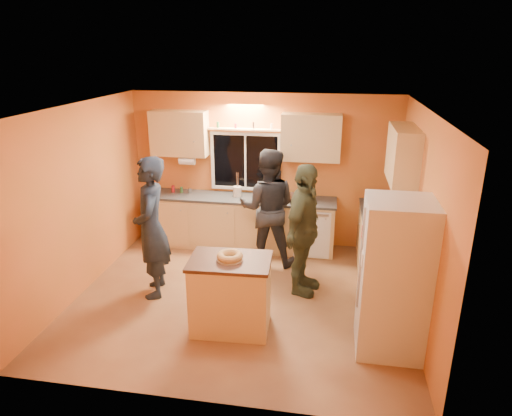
% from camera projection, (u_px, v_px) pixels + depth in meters
% --- Properties ---
extents(ground, '(4.50, 4.50, 0.00)m').
position_uv_depth(ground, '(241.00, 297.00, 6.36)').
color(ground, brown).
rests_on(ground, ground).
extents(room_shell, '(4.54, 4.04, 2.61)m').
position_uv_depth(room_shell, '(254.00, 178.00, 6.18)').
color(room_shell, orange).
rests_on(room_shell, ground).
extents(back_counter, '(4.23, 0.62, 0.90)m').
position_uv_depth(back_counter, '(261.00, 223.00, 7.78)').
color(back_counter, tan).
rests_on(back_counter, ground).
extents(right_counter, '(0.62, 1.84, 0.90)m').
position_uv_depth(right_counter, '(384.00, 263.00, 6.37)').
color(right_counter, tan).
rests_on(right_counter, ground).
extents(refrigerator, '(0.72, 0.70, 1.80)m').
position_uv_depth(refrigerator, '(394.00, 278.00, 5.02)').
color(refrigerator, silver).
rests_on(refrigerator, ground).
extents(island, '(1.00, 0.70, 0.93)m').
position_uv_depth(island, '(231.00, 294.00, 5.52)').
color(island, tan).
rests_on(island, ground).
extents(bundt_pastry, '(0.31, 0.31, 0.09)m').
position_uv_depth(bundt_pastry, '(230.00, 256.00, 5.35)').
color(bundt_pastry, '#B77F4B').
rests_on(bundt_pastry, island).
extents(person_left, '(0.65, 0.82, 1.97)m').
position_uv_depth(person_left, '(151.00, 228.00, 6.17)').
color(person_left, black).
rests_on(person_left, ground).
extents(person_center, '(0.94, 0.75, 1.87)m').
position_uv_depth(person_center, '(268.00, 208.00, 7.08)').
color(person_center, black).
rests_on(person_center, ground).
extents(person_right, '(0.71, 1.17, 1.86)m').
position_uv_depth(person_right, '(303.00, 230.00, 6.22)').
color(person_right, '#343723').
rests_on(person_right, ground).
extents(mixing_bowl, '(0.44, 0.44, 0.09)m').
position_uv_depth(mixing_bowl, '(296.00, 198.00, 7.50)').
color(mixing_bowl, '#311D10').
rests_on(mixing_bowl, back_counter).
extents(utensil_crock, '(0.14, 0.14, 0.17)m').
position_uv_depth(utensil_crock, '(237.00, 191.00, 7.71)').
color(utensil_crock, beige).
rests_on(utensil_crock, back_counter).
extents(potted_plant, '(0.30, 0.28, 0.30)m').
position_uv_depth(potted_plant, '(384.00, 222.00, 6.20)').
color(potted_plant, gray).
rests_on(potted_plant, right_counter).
extents(red_box, '(0.18, 0.14, 0.07)m').
position_uv_depth(red_box, '(385.00, 216.00, 6.74)').
color(red_box, red).
rests_on(red_box, right_counter).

